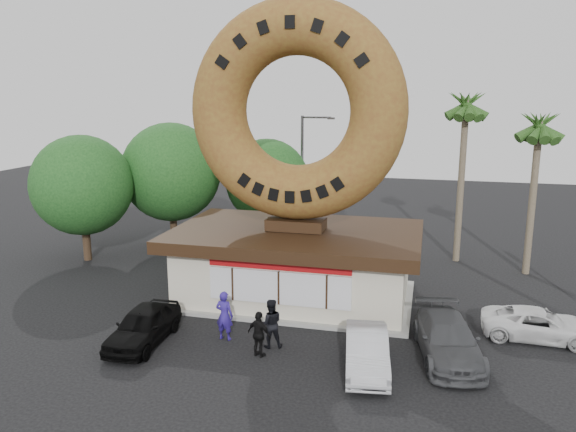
# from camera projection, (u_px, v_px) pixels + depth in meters

# --- Properties ---
(ground) EXTENTS (90.00, 90.00, 0.00)m
(ground) POSITION_uv_depth(u_px,v_px,m) (258.00, 354.00, 20.59)
(ground) COLOR black
(ground) RESTS_ON ground
(donut_shop) EXTENTS (11.20, 7.20, 3.80)m
(donut_shop) POSITION_uv_depth(u_px,v_px,m) (296.00, 262.00, 25.88)
(donut_shop) COLOR beige
(donut_shop) RESTS_ON ground
(giant_donut) EXTENTS (9.59, 2.44, 9.59)m
(giant_donut) POSITION_uv_depth(u_px,v_px,m) (297.00, 111.00, 24.41)
(giant_donut) COLOR olive
(giant_donut) RESTS_ON donut_shop
(tree_west) EXTENTS (6.00, 6.00, 7.65)m
(tree_west) POSITION_uv_depth(u_px,v_px,m) (171.00, 172.00, 34.17)
(tree_west) COLOR #473321
(tree_west) RESTS_ON ground
(tree_mid) EXTENTS (5.20, 5.20, 6.63)m
(tree_mid) POSITION_uv_depth(u_px,v_px,m) (267.00, 181.00, 34.88)
(tree_mid) COLOR #473321
(tree_mid) RESTS_ON ground
(tree_far) EXTENTS (5.60, 5.60, 7.14)m
(tree_far) POSITION_uv_depth(u_px,v_px,m) (82.00, 185.00, 31.28)
(tree_far) COLOR #473321
(tree_far) RESTS_ON ground
(palm_near) EXTENTS (2.60, 2.60, 9.75)m
(palm_near) POSITION_uv_depth(u_px,v_px,m) (466.00, 111.00, 30.23)
(palm_near) COLOR #726651
(palm_near) RESTS_ON ground
(palm_far) EXTENTS (2.60, 2.60, 8.75)m
(palm_far) POSITION_uv_depth(u_px,v_px,m) (539.00, 131.00, 28.18)
(palm_far) COLOR #726651
(palm_far) RESTS_ON ground
(street_lamp) EXTENTS (2.11, 0.20, 8.00)m
(street_lamp) POSITION_uv_depth(u_px,v_px,m) (304.00, 172.00, 35.21)
(street_lamp) COLOR #59595E
(street_lamp) RESTS_ON ground
(person_left) EXTENTS (0.77, 0.55, 1.96)m
(person_left) POSITION_uv_depth(u_px,v_px,m) (224.00, 315.00, 21.66)
(person_left) COLOR navy
(person_left) RESTS_ON ground
(person_center) EXTENTS (1.11, 0.99, 1.89)m
(person_center) POSITION_uv_depth(u_px,v_px,m) (270.00, 323.00, 21.01)
(person_center) COLOR black
(person_center) RESTS_ON ground
(person_right) EXTENTS (1.09, 0.77, 1.72)m
(person_right) POSITION_uv_depth(u_px,v_px,m) (259.00, 334.00, 20.26)
(person_right) COLOR black
(person_right) RESTS_ON ground
(car_black) EXTENTS (1.79, 4.21, 1.42)m
(car_black) POSITION_uv_depth(u_px,v_px,m) (143.00, 326.00, 21.39)
(car_black) COLOR black
(car_black) RESTS_ON ground
(car_silver) EXTENTS (2.01, 4.28, 1.36)m
(car_silver) POSITION_uv_depth(u_px,v_px,m) (367.00, 351.00, 19.38)
(car_silver) COLOR silver
(car_silver) RESTS_ON ground
(car_grey) EXTENTS (2.82, 5.21, 1.43)m
(car_grey) POSITION_uv_depth(u_px,v_px,m) (448.00, 339.00, 20.21)
(car_grey) COLOR #4C4D50
(car_grey) RESTS_ON ground
(car_white) EXTENTS (4.36, 2.15, 1.19)m
(car_white) POSITION_uv_depth(u_px,v_px,m) (539.00, 325.00, 21.77)
(car_white) COLOR silver
(car_white) RESTS_ON ground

